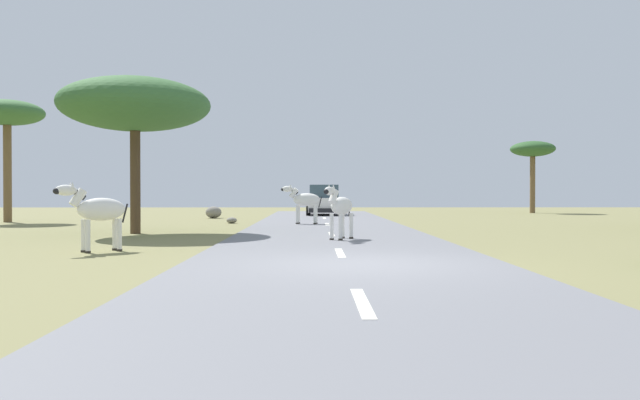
# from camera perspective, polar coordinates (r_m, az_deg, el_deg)

# --- Properties ---
(ground_plane) EXTENTS (90.00, 90.00, 0.00)m
(ground_plane) POSITION_cam_1_polar(r_m,az_deg,el_deg) (11.39, 3.87, -6.07)
(ground_plane) COLOR olive
(road) EXTENTS (6.00, 64.00, 0.05)m
(road) POSITION_cam_1_polar(r_m,az_deg,el_deg) (11.37, 2.28, -5.96)
(road) COLOR slate
(road) RESTS_ON ground_plane
(lane_markings) EXTENTS (0.16, 56.00, 0.01)m
(lane_markings) POSITION_cam_1_polar(r_m,az_deg,el_deg) (10.37, 2.56, -6.44)
(lane_markings) COLOR silver
(lane_markings) RESTS_ON road
(zebra_0) EXTENTS (0.98, 1.48, 1.51)m
(zebra_0) POSITION_cam_1_polar(r_m,az_deg,el_deg) (17.12, 1.86, -0.61)
(zebra_0) COLOR silver
(zebra_0) RESTS_ON road
(zebra_1) EXTENTS (1.72, 0.66, 1.63)m
(zebra_1) POSITION_cam_1_polar(r_m,az_deg,el_deg) (25.64, -1.44, -0.02)
(zebra_1) COLOR silver
(zebra_1) RESTS_ON road
(zebra_2) EXTENTS (1.43, 1.23, 1.58)m
(zebra_2) POSITION_cam_1_polar(r_m,az_deg,el_deg) (14.89, -19.68, -0.89)
(zebra_2) COLOR silver
(zebra_2) RESTS_ON ground_plane
(car_0) EXTENTS (2.03, 4.35, 1.74)m
(car_0) POSITION_cam_1_polar(r_m,az_deg,el_deg) (36.32, 0.36, -0.09)
(car_0) COLOR white
(car_0) RESTS_ON road
(tree_1) EXTENTS (3.23, 3.23, 5.52)m
(tree_1) POSITION_cam_1_polar(r_m,az_deg,el_deg) (31.74, -26.69, 6.93)
(tree_1) COLOR brown
(tree_1) RESTS_ON ground_plane
(tree_3) EXTENTS (4.88, 4.88, 5.06)m
(tree_3) POSITION_cam_1_polar(r_m,az_deg,el_deg) (21.40, -16.55, 8.29)
(tree_3) COLOR #4C3823
(tree_3) RESTS_ON ground_plane
(tree_5) EXTENTS (2.87, 2.87, 4.70)m
(tree_5) POSITION_cam_1_polar(r_m,az_deg,el_deg) (43.21, 18.86, 4.29)
(tree_5) COLOR brown
(tree_5) RESTS_ON ground_plane
(rock_0) EXTENTS (0.82, 0.77, 0.62)m
(rock_0) POSITION_cam_1_polar(r_m,az_deg,el_deg) (32.95, -9.70, -1.12)
(rock_0) COLOR gray
(rock_0) RESTS_ON ground_plane
(rock_2) EXTENTS (0.45, 0.44, 0.26)m
(rock_2) POSITION_cam_1_polar(r_m,az_deg,el_deg) (27.38, -8.07, -1.85)
(rock_2) COLOR gray
(rock_2) RESTS_ON ground_plane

